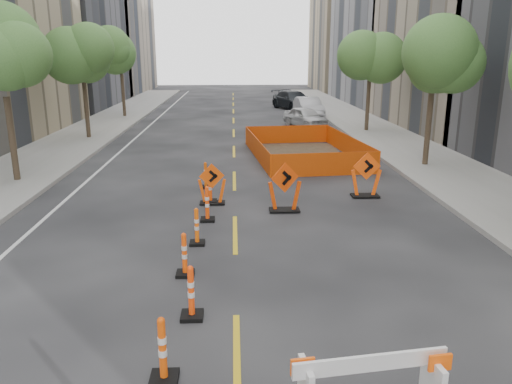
{
  "coord_description": "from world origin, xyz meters",
  "views": [
    {
      "loc": [
        -0.01,
        -9.11,
        4.9
      ],
      "look_at": [
        0.6,
        4.38,
        1.1
      ],
      "focal_mm": 35.0,
      "sensor_mm": 36.0,
      "label": 1
    }
  ],
  "objects_px": {
    "channelizer_1": "(163,350)",
    "chevron_sign_center": "(285,187)",
    "parked_car_mid": "(308,108)",
    "channelizer_3": "(184,254)",
    "chevron_sign_right": "(366,175)",
    "parked_car_near": "(306,117)",
    "channelizer_7": "(206,175)",
    "channelizer_2": "(191,292)",
    "channelizer_5": "(207,204)",
    "channelizer_4": "(197,226)",
    "channelizer_6": "(210,187)",
    "chevron_sign_left": "(212,184)",
    "parked_car_far": "(294,100)"
  },
  "relations": [
    {
      "from": "chevron_sign_right",
      "to": "parked_car_near",
      "type": "height_order",
      "value": "chevron_sign_right"
    },
    {
      "from": "channelizer_1",
      "to": "channelizer_5",
      "type": "relative_size",
      "value": 1.02
    },
    {
      "from": "parked_car_mid",
      "to": "channelizer_3",
      "type": "bearing_deg",
      "value": -107.37
    },
    {
      "from": "channelizer_6",
      "to": "parked_car_far",
      "type": "xyz_separation_m",
      "value": [
        6.15,
        28.24,
        0.25
      ]
    },
    {
      "from": "channelizer_2",
      "to": "chevron_sign_center",
      "type": "distance_m",
      "value": 6.96
    },
    {
      "from": "channelizer_1",
      "to": "channelizer_7",
      "type": "bearing_deg",
      "value": 89.7
    },
    {
      "from": "channelizer_6",
      "to": "channelizer_7",
      "type": "xyz_separation_m",
      "value": [
        -0.25,
        1.9,
        -0.05
      ]
    },
    {
      "from": "channelizer_5",
      "to": "chevron_sign_right",
      "type": "bearing_deg",
      "value": 23.44
    },
    {
      "from": "channelizer_6",
      "to": "parked_car_mid",
      "type": "distance_m",
      "value": 23.27
    },
    {
      "from": "channelizer_1",
      "to": "channelizer_2",
      "type": "xyz_separation_m",
      "value": [
        0.28,
        1.9,
        -0.01
      ]
    },
    {
      "from": "channelizer_6",
      "to": "channelizer_7",
      "type": "distance_m",
      "value": 1.91
    },
    {
      "from": "channelizer_6",
      "to": "parked_car_near",
      "type": "xyz_separation_m",
      "value": [
        5.68,
        17.4,
        0.12
      ]
    },
    {
      "from": "channelizer_3",
      "to": "channelizer_4",
      "type": "bearing_deg",
      "value": 85.65
    },
    {
      "from": "channelizer_1",
      "to": "channelizer_5",
      "type": "height_order",
      "value": "channelizer_1"
    },
    {
      "from": "channelizer_2",
      "to": "channelizer_4",
      "type": "relative_size",
      "value": 1.07
    },
    {
      "from": "channelizer_2",
      "to": "chevron_sign_left",
      "type": "xyz_separation_m",
      "value": [
        0.1,
        7.42,
        0.16
      ]
    },
    {
      "from": "chevron_sign_right",
      "to": "channelizer_3",
      "type": "bearing_deg",
      "value": -134.88
    },
    {
      "from": "channelizer_7",
      "to": "parked_car_far",
      "type": "height_order",
      "value": "parked_car_far"
    },
    {
      "from": "channelizer_1",
      "to": "parked_car_mid",
      "type": "bearing_deg",
      "value": 77.74
    },
    {
      "from": "chevron_sign_right",
      "to": "parked_car_near",
      "type": "relative_size",
      "value": 0.41
    },
    {
      "from": "channelizer_1",
      "to": "chevron_sign_center",
      "type": "height_order",
      "value": "chevron_sign_center"
    },
    {
      "from": "channelizer_6",
      "to": "channelizer_3",
      "type": "bearing_deg",
      "value": -93.32
    },
    {
      "from": "channelizer_3",
      "to": "channelizer_7",
      "type": "bearing_deg",
      "value": 89.39
    },
    {
      "from": "channelizer_2",
      "to": "channelizer_3",
      "type": "xyz_separation_m",
      "value": [
        -0.3,
        1.9,
        -0.02
      ]
    },
    {
      "from": "channelizer_6",
      "to": "chevron_sign_right",
      "type": "relative_size",
      "value": 0.69
    },
    {
      "from": "channelizer_7",
      "to": "channelizer_2",
      "type": "bearing_deg",
      "value": -88.67
    },
    {
      "from": "channelizer_1",
      "to": "parked_car_mid",
      "type": "xyz_separation_m",
      "value": [
        6.91,
        31.8,
        0.23
      ]
    },
    {
      "from": "channelizer_1",
      "to": "channelizer_3",
      "type": "bearing_deg",
      "value": 90.33
    },
    {
      "from": "chevron_sign_right",
      "to": "parked_car_near",
      "type": "distance_m",
      "value": 16.96
    },
    {
      "from": "channelizer_5",
      "to": "parked_car_mid",
      "type": "distance_m",
      "value": 25.1
    },
    {
      "from": "chevron_sign_center",
      "to": "chevron_sign_right",
      "type": "xyz_separation_m",
      "value": [
        2.99,
        1.51,
        -0.0
      ]
    },
    {
      "from": "channelizer_3",
      "to": "parked_car_mid",
      "type": "bearing_deg",
      "value": 76.1
    },
    {
      "from": "channelizer_7",
      "to": "parked_car_near",
      "type": "relative_size",
      "value": 0.25
    },
    {
      "from": "chevron_sign_left",
      "to": "channelizer_1",
      "type": "bearing_deg",
      "value": -102.48
    },
    {
      "from": "chevron_sign_right",
      "to": "channelizer_7",
      "type": "bearing_deg",
      "value": 163.67
    },
    {
      "from": "chevron_sign_center",
      "to": "parked_car_mid",
      "type": "distance_m",
      "value": 23.76
    },
    {
      "from": "channelizer_5",
      "to": "channelizer_3",
      "type": "bearing_deg",
      "value": -94.9
    },
    {
      "from": "parked_car_far",
      "to": "parked_car_mid",
      "type": "bearing_deg",
      "value": -106.19
    },
    {
      "from": "chevron_sign_center",
      "to": "parked_car_far",
      "type": "distance_m",
      "value": 29.55
    },
    {
      "from": "channelizer_1",
      "to": "channelizer_4",
      "type": "distance_m",
      "value": 5.69
    },
    {
      "from": "channelizer_3",
      "to": "chevron_sign_center",
      "type": "height_order",
      "value": "chevron_sign_center"
    },
    {
      "from": "channelizer_3",
      "to": "parked_car_far",
      "type": "distance_m",
      "value": 34.55
    },
    {
      "from": "channelizer_6",
      "to": "chevron_sign_right",
      "type": "height_order",
      "value": "chevron_sign_right"
    },
    {
      "from": "channelizer_2",
      "to": "channelizer_1",
      "type": "bearing_deg",
      "value": -98.38
    },
    {
      "from": "channelizer_3",
      "to": "parked_car_far",
      "type": "relative_size",
      "value": 0.19
    },
    {
      "from": "chevron_sign_left",
      "to": "chevron_sign_right",
      "type": "distance_m",
      "value": 5.35
    },
    {
      "from": "channelizer_1",
      "to": "channelizer_5",
      "type": "distance_m",
      "value": 7.59
    },
    {
      "from": "channelizer_4",
      "to": "chevron_sign_center",
      "type": "xyz_separation_m",
      "value": [
        2.58,
        2.72,
        0.3
      ]
    },
    {
      "from": "chevron_sign_left",
      "to": "parked_car_mid",
      "type": "relative_size",
      "value": 0.3
    },
    {
      "from": "channelizer_2",
      "to": "channelizer_7",
      "type": "bearing_deg",
      "value": 91.33
    }
  ]
}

